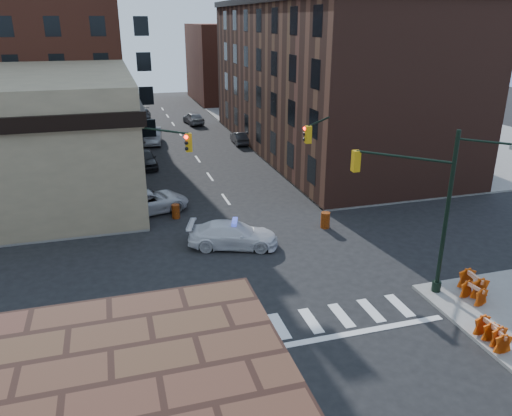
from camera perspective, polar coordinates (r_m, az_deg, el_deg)
ground at (r=28.57m, az=1.10°, el=-5.52°), size 140.00×140.00×0.00m
sidewalk_ne at (r=66.12m, az=11.86°, el=9.35°), size 34.00×54.50×0.15m
commercial_row_ne at (r=51.61m, az=7.69°, el=14.29°), size 14.00×34.00×14.00m
filler_nw at (r=86.94m, az=-22.72°, el=16.17°), size 20.00×18.00×16.00m
filler_ne at (r=85.50m, az=-1.63°, el=16.28°), size 16.00×16.00×12.00m
signal_pole_se at (r=24.72m, az=18.62°, el=0.67°), size 5.40×5.27×8.00m
signal_pole_nw at (r=30.95m, az=-12.30°, el=4.70°), size 3.58×3.67×8.00m
signal_pole_ne at (r=33.76m, az=7.95°, el=6.31°), size 3.67×3.58×8.00m
tree_ne_near at (r=53.46m, az=0.47°, el=10.89°), size 3.00×3.00×4.85m
tree_ne_far at (r=61.07m, az=-1.75°, el=12.12°), size 3.00×3.00×4.85m
police_car at (r=29.44m, az=-2.63°, el=-3.07°), size 5.69×3.70×1.53m
pickup at (r=35.43m, az=-12.26°, el=0.72°), size 6.18×3.98×1.59m
parked_car_wnear at (r=46.64m, az=-12.59°, el=5.54°), size 2.14×4.80×1.60m
parked_car_wfar at (r=55.68m, az=-11.71°, el=8.07°), size 2.40×5.20×1.65m
parked_car_wdeep at (r=69.01m, az=-12.83°, el=10.29°), size 2.56×5.17×1.44m
parked_car_enear at (r=54.41m, az=-1.88°, el=8.00°), size 1.50×4.00×1.30m
parked_car_efar at (r=65.62m, az=-7.16°, el=10.18°), size 2.42×4.79×1.57m
pedestrian_a at (r=33.51m, az=-14.67°, el=-0.12°), size 0.82×0.79×1.89m
pedestrian_b at (r=32.62m, az=-19.26°, el=-1.18°), size 1.16×1.06×1.92m
pedestrian_c at (r=35.27m, az=-20.52°, el=0.38°), size 1.26×0.74×2.02m
barrel_road at (r=32.48m, az=7.92°, el=-1.38°), size 0.75×0.75×1.04m
barrel_bank at (r=34.17m, az=-9.16°, el=-0.38°), size 0.58×0.58×0.96m
barricade_se_a at (r=25.88m, az=23.63°, el=-8.96°), size 0.75×1.21×0.85m
barricade_se_b at (r=26.55m, az=23.56°, el=-7.96°), size 0.76×1.41×1.03m
barricade_se_c at (r=23.01m, az=25.80°, el=-13.26°), size 0.69×1.17×0.83m
barricade_se_d at (r=23.27m, az=25.18°, el=-12.63°), size 0.71×1.25×0.90m
barricade_nw_a at (r=34.61m, az=-17.33°, el=-0.59°), size 1.22×0.62×0.91m
barricade_nw_b at (r=33.45m, az=-18.32°, el=-1.48°), size 1.20×0.63×0.89m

